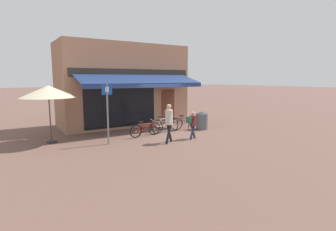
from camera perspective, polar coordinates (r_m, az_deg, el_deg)
ground_plane at (r=13.25m, az=0.44°, el=-4.04°), size 160.00×160.00×0.00m
shop_front at (r=16.09m, az=-9.63°, el=6.52°), size 7.41×4.74×4.75m
bike_rack_rail at (r=13.61m, az=-0.58°, el=-1.71°), size 3.12×0.04×0.57m
bicycle_red at (r=12.66m, az=-4.96°, el=-3.03°), size 1.69×0.52×0.80m
bicycle_silver at (r=13.58m, az=-0.65°, el=-2.08°), size 1.76×0.52×0.89m
bicycle_purple at (r=14.25m, az=3.91°, el=-1.70°), size 1.67×0.82×0.83m
pedestrian_adult at (r=11.27m, az=0.20°, el=-0.76°), size 0.55×0.61×1.71m
pedestrian_child at (r=12.09m, az=5.32°, el=-1.42°), size 0.53×0.48×1.29m
litter_bin at (r=14.47m, az=7.39°, el=-1.07°), size 0.64×0.64×0.99m
parking_sign at (r=11.24m, az=-13.06°, el=1.77°), size 0.44×0.07×2.61m
cafe_parasol at (r=12.33m, az=-24.59°, el=4.73°), size 2.30×2.30×2.49m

